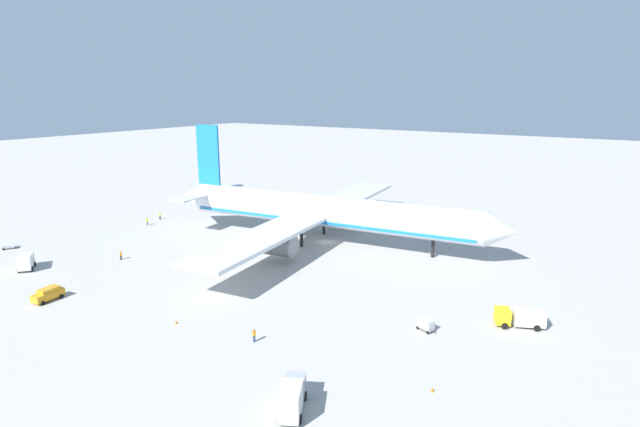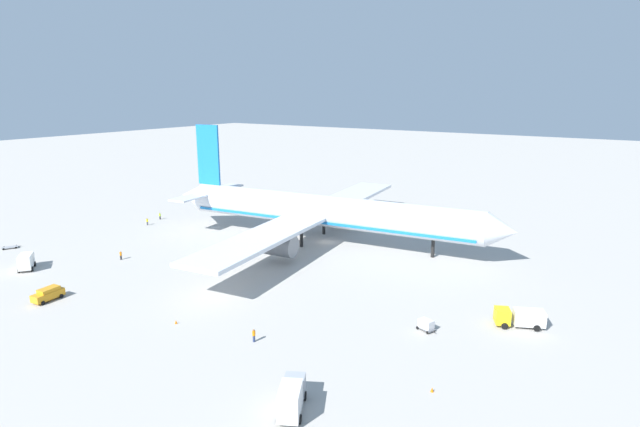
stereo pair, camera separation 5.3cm
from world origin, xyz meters
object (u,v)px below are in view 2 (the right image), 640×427
(service_truck_2, at_px, (520,317))
(traffic_cone_0, at_px, (176,322))
(airliner, at_px, (321,212))
(baggage_cart_0, at_px, (10,247))
(traffic_cone_1, at_px, (509,233))
(service_van, at_px, (48,294))
(ground_worker_1, at_px, (254,335))
(baggage_cart_2, at_px, (426,324))
(ground_worker_3, at_px, (147,222))
(service_truck_0, at_px, (26,261))
(baggage_cart_1, at_px, (334,196))
(traffic_cone_2, at_px, (432,390))
(service_truck_1, at_px, (291,397))
(ground_worker_0, at_px, (160,216))
(ground_worker_2, at_px, (121,255))

(service_truck_2, bearing_deg, traffic_cone_0, -148.04)
(airliner, relative_size, traffic_cone_0, 141.56)
(baggage_cart_0, relative_size, traffic_cone_1, 6.15)
(service_van, bearing_deg, ground_worker_1, 11.32)
(baggage_cart_2, distance_m, ground_worker_3, 78.34)
(baggage_cart_0, bearing_deg, service_van, -17.50)
(ground_worker_3, bearing_deg, service_truck_0, -77.22)
(baggage_cart_0, distance_m, baggage_cart_1, 85.34)
(airliner, bearing_deg, baggage_cart_1, 117.93)
(service_truck_2, distance_m, service_van, 69.76)
(traffic_cone_1, bearing_deg, traffic_cone_2, -83.44)
(service_truck_1, relative_size, traffic_cone_2, 11.59)
(ground_worker_1, bearing_deg, ground_worker_3, 152.63)
(baggage_cart_0, height_order, ground_worker_0, ground_worker_0)
(service_truck_0, relative_size, traffic_cone_1, 9.00)
(service_truck_1, relative_size, service_truck_2, 0.93)
(airliner, height_order, service_truck_1, airliner)
(airliner, distance_m, service_truck_0, 56.23)
(ground_worker_1, height_order, ground_worker_2, ground_worker_1)
(service_truck_1, relative_size, baggage_cart_2, 2.15)
(baggage_cart_0, xyz_separation_m, ground_worker_1, (67.80, -3.22, 0.63))
(ground_worker_1, relative_size, ground_worker_3, 1.01)
(service_van, distance_m, baggage_cart_0, 34.16)
(baggage_cart_0, bearing_deg, ground_worker_1, -2.72)
(service_truck_0, distance_m, baggage_cart_0, 16.47)
(ground_worker_2, bearing_deg, service_truck_0, -126.66)
(ground_worker_1, bearing_deg, baggage_cart_1, 115.04)
(service_van, xyz_separation_m, ground_worker_0, (-26.23, 43.29, -0.18))
(traffic_cone_0, bearing_deg, traffic_cone_1, 68.96)
(service_truck_0, relative_size, ground_worker_1, 2.81)
(service_truck_1, height_order, ground_worker_3, service_truck_1)
(ground_worker_3, bearing_deg, service_truck_1, -28.98)
(ground_worker_0, bearing_deg, ground_worker_1, -30.53)
(service_van, distance_m, baggage_cart_1, 90.70)
(baggage_cart_1, relative_size, ground_worker_2, 1.64)
(service_truck_0, bearing_deg, airliner, 51.33)
(service_truck_2, distance_m, traffic_cone_1, 48.94)
(service_truck_1, xyz_separation_m, ground_worker_3, (-72.12, 39.95, -0.83))
(traffic_cone_1, height_order, traffic_cone_2, same)
(traffic_cone_1, bearing_deg, baggage_cart_2, -87.98)
(service_van, height_order, ground_worker_0, service_van)
(ground_worker_0, bearing_deg, service_van, -58.79)
(service_truck_1, distance_m, traffic_cone_1, 79.74)
(service_truck_1, xyz_separation_m, ground_worker_1, (-12.69, 9.19, -0.81))
(service_truck_2, relative_size, traffic_cone_0, 12.42)
(baggage_cart_0, xyz_separation_m, traffic_cone_1, (83.19, 67.27, 0.01))
(baggage_cart_2, height_order, ground_worker_1, ground_worker_1)
(service_van, bearing_deg, ground_worker_0, 121.21)
(baggage_cart_1, relative_size, ground_worker_1, 1.59)
(baggage_cart_0, xyz_separation_m, baggage_cart_1, (28.76, 80.35, -0.00))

